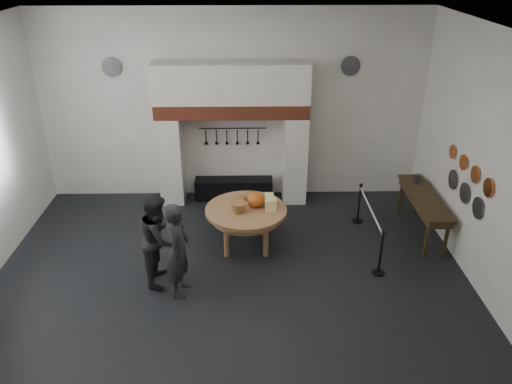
{
  "coord_description": "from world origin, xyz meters",
  "views": [
    {
      "loc": [
        0.34,
        -7.38,
        5.69
      ],
      "look_at": [
        0.5,
        1.31,
        1.35
      ],
      "focal_mm": 35.0,
      "sensor_mm": 36.0,
      "label": 1
    }
  ],
  "objects_px": {
    "iron_range": "(234,188)",
    "visitor_far": "(159,239)",
    "work_table": "(246,210)",
    "barrier_post_near": "(381,254)",
    "side_table": "(425,197)",
    "visitor_near": "(178,250)",
    "barrier_post_far": "(359,204)"
  },
  "relations": [
    {
      "from": "side_table",
      "to": "barrier_post_near",
      "type": "distance_m",
      "value": 2.0
    },
    {
      "from": "work_table",
      "to": "side_table",
      "type": "xyz_separation_m",
      "value": [
        3.8,
        0.45,
        0.03
      ]
    },
    {
      "from": "work_table",
      "to": "side_table",
      "type": "distance_m",
      "value": 3.82
    },
    {
      "from": "work_table",
      "to": "barrier_post_near",
      "type": "distance_m",
      "value": 2.77
    },
    {
      "from": "visitor_far",
      "to": "barrier_post_far",
      "type": "relative_size",
      "value": 1.96
    },
    {
      "from": "visitor_far",
      "to": "side_table",
      "type": "xyz_separation_m",
      "value": [
        5.38,
        1.58,
        -0.01
      ]
    },
    {
      "from": "work_table",
      "to": "visitor_near",
      "type": "xyz_separation_m",
      "value": [
        -1.18,
        -1.53,
        0.06
      ]
    },
    {
      "from": "iron_range",
      "to": "work_table",
      "type": "height_order",
      "value": "work_table"
    },
    {
      "from": "iron_range",
      "to": "side_table",
      "type": "relative_size",
      "value": 0.86
    },
    {
      "from": "work_table",
      "to": "visitor_near",
      "type": "relative_size",
      "value": 0.92
    },
    {
      "from": "iron_range",
      "to": "side_table",
      "type": "xyz_separation_m",
      "value": [
        4.1,
        -1.76,
        0.62
      ]
    },
    {
      "from": "visitor_near",
      "to": "visitor_far",
      "type": "relative_size",
      "value": 1.02
    },
    {
      "from": "barrier_post_far",
      "to": "work_table",
      "type": "bearing_deg",
      "value": -159.41
    },
    {
      "from": "iron_range",
      "to": "visitor_far",
      "type": "xyz_separation_m",
      "value": [
        -1.28,
        -3.34,
        0.63
      ]
    },
    {
      "from": "visitor_near",
      "to": "barrier_post_far",
      "type": "height_order",
      "value": "visitor_near"
    },
    {
      "from": "work_table",
      "to": "visitor_far",
      "type": "xyz_separation_m",
      "value": [
        -1.58,
        -1.13,
        0.04
      ]
    },
    {
      "from": "iron_range",
      "to": "visitor_near",
      "type": "xyz_separation_m",
      "value": [
        -0.88,
        -3.74,
        0.65
      ]
    },
    {
      "from": "iron_range",
      "to": "work_table",
      "type": "distance_m",
      "value": 2.3
    },
    {
      "from": "work_table",
      "to": "barrier_post_far",
      "type": "relative_size",
      "value": 1.85
    },
    {
      "from": "work_table",
      "to": "visitor_far",
      "type": "relative_size",
      "value": 0.94
    },
    {
      "from": "work_table",
      "to": "barrier_post_near",
      "type": "height_order",
      "value": "barrier_post_near"
    },
    {
      "from": "side_table",
      "to": "work_table",
      "type": "bearing_deg",
      "value": -173.26
    },
    {
      "from": "work_table",
      "to": "barrier_post_near",
      "type": "relative_size",
      "value": 1.85
    },
    {
      "from": "iron_range",
      "to": "visitor_far",
      "type": "distance_m",
      "value": 3.63
    },
    {
      "from": "visitor_far",
      "to": "iron_range",
      "type": "bearing_deg",
      "value": -19.1
    },
    {
      "from": "side_table",
      "to": "iron_range",
      "type": "bearing_deg",
      "value": 156.79
    },
    {
      "from": "visitor_near",
      "to": "barrier_post_far",
      "type": "xyz_separation_m",
      "value": [
        3.72,
        2.49,
        -0.45
      ]
    },
    {
      "from": "iron_range",
      "to": "work_table",
      "type": "relative_size",
      "value": 1.14
    },
    {
      "from": "barrier_post_far",
      "to": "side_table",
      "type": "bearing_deg",
      "value": -21.86
    },
    {
      "from": "iron_range",
      "to": "work_table",
      "type": "xyz_separation_m",
      "value": [
        0.3,
        -2.21,
        0.59
      ]
    },
    {
      "from": "side_table",
      "to": "barrier_post_far",
      "type": "distance_m",
      "value": 1.42
    },
    {
      "from": "visitor_far",
      "to": "barrier_post_far",
      "type": "xyz_separation_m",
      "value": [
        4.12,
        2.09,
        -0.43
      ]
    }
  ]
}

